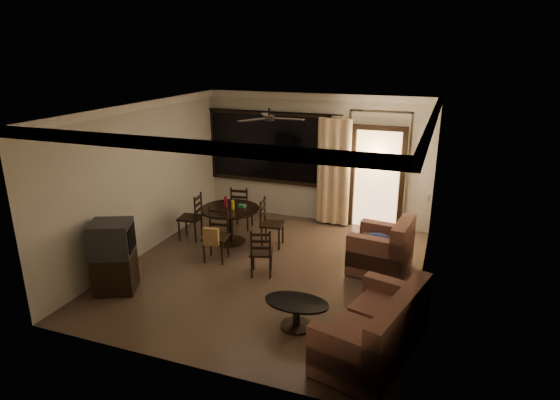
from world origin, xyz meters
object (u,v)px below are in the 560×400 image
at_px(sofa, 377,332).
at_px(side_chair, 262,261).
at_px(dining_chair_west, 191,226).
at_px(coffee_table, 296,310).
at_px(dining_chair_east, 272,232).
at_px(dining_chair_south, 216,245).
at_px(dining_chair_north, 242,216).
at_px(armchair, 384,251).
at_px(tv_cabinet, 114,257).
at_px(dining_table, 230,215).

xyz_separation_m(sofa, side_chair, (-2.19, 1.58, -0.10)).
xyz_separation_m(dining_chair_west, coffee_table, (2.99, -2.27, -0.02)).
distance_m(dining_chair_east, dining_chair_south, 1.20).
bearing_deg(dining_chair_north, armchair, 153.88).
bearing_deg(coffee_table, tv_cabinet, 179.94).
xyz_separation_m(dining_chair_east, coffee_table, (1.33, -2.50, -0.02)).
distance_m(dining_chair_east, sofa, 3.72).
bearing_deg(dining_chair_east, dining_chair_north, 46.76).
xyz_separation_m(dining_table, coffee_table, (2.16, -2.39, -0.30)).
xyz_separation_m(dining_chair_west, dining_chair_north, (0.72, 0.89, 0.00)).
distance_m(dining_chair_north, tv_cabinet, 3.26).
bearing_deg(side_chair, coffee_table, 110.93).
height_order(dining_chair_north, side_chair, dining_chair_north).
height_order(dining_table, dining_chair_east, dining_chair_east).
bearing_deg(coffee_table, side_chair, 129.03).
bearing_deg(coffee_table, dining_table, 132.15).
distance_m(dining_chair_south, dining_chair_north, 1.64).
xyz_separation_m(tv_cabinet, coffee_table, (3.02, -0.00, -0.32)).
xyz_separation_m(dining_chair_south, dining_chair_north, (-0.23, 1.63, -0.02)).
xyz_separation_m(dining_table, dining_chair_north, (-0.11, 0.78, -0.29)).
bearing_deg(dining_chair_north, dining_table, 90.12).
bearing_deg(side_chair, tv_cabinet, 15.28).
bearing_deg(armchair, dining_chair_west, -174.97).
bearing_deg(dining_chair_south, side_chair, -21.30).
relative_size(dining_table, tv_cabinet, 0.99).
xyz_separation_m(dining_chair_south, coffee_table, (2.04, -1.54, -0.04)).
bearing_deg(dining_chair_south, dining_chair_north, 90.00).
xyz_separation_m(sofa, armchair, (-0.26, 2.41, 0.03)).
distance_m(dining_chair_west, dining_chair_east, 1.67).
bearing_deg(dining_chair_north, sofa, 126.77).
bearing_deg(dining_chair_west, dining_chair_north, 133.24).
xyz_separation_m(armchair, coffee_table, (-0.88, -2.13, -0.13)).
relative_size(dining_chair_east, sofa, 0.51).
xyz_separation_m(dining_table, dining_chair_south, (0.12, -0.85, -0.26)).
bearing_deg(tv_cabinet, dining_chair_north, 52.19).
height_order(dining_table, sofa, dining_table).
bearing_deg(tv_cabinet, sofa, -28.34).
bearing_deg(dining_chair_south, coffee_table, -44.83).
distance_m(armchair, coffee_table, 2.31).
bearing_deg(tv_cabinet, coffee_table, -24.47).
bearing_deg(sofa, tv_cabinet, -169.13).
xyz_separation_m(dining_chair_south, side_chair, (0.99, -0.24, -0.05)).
relative_size(dining_chair_south, tv_cabinet, 0.82).
relative_size(dining_chair_south, armchair, 0.90).
bearing_deg(coffee_table, dining_chair_south, 143.08).
xyz_separation_m(dining_chair_north, coffee_table, (2.27, -3.16, -0.02)).
distance_m(dining_chair_south, sofa, 3.67).
distance_m(dining_chair_west, tv_cabinet, 2.29).
distance_m(dining_table, armchair, 3.05).
relative_size(sofa, coffee_table, 2.04).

